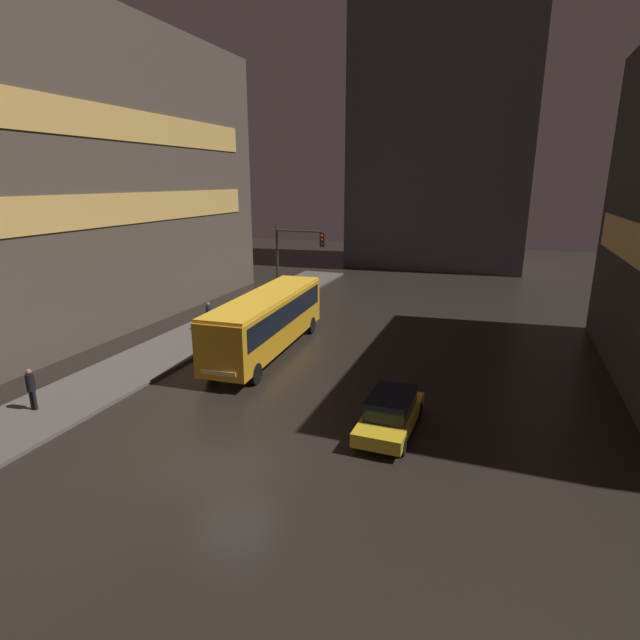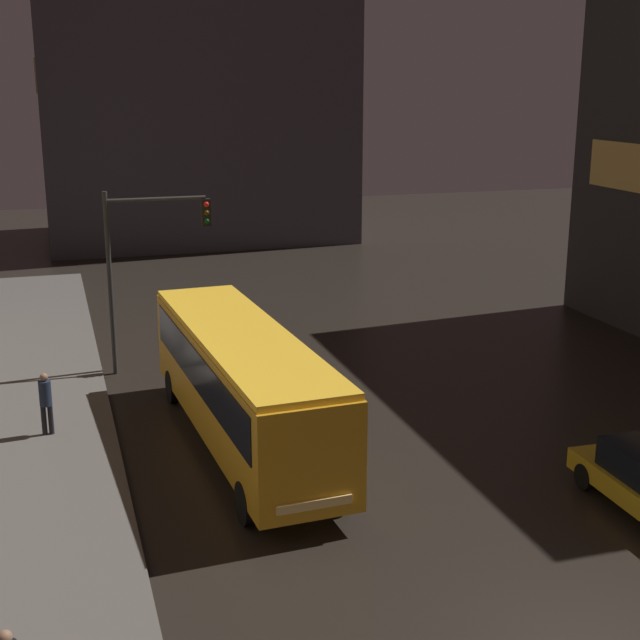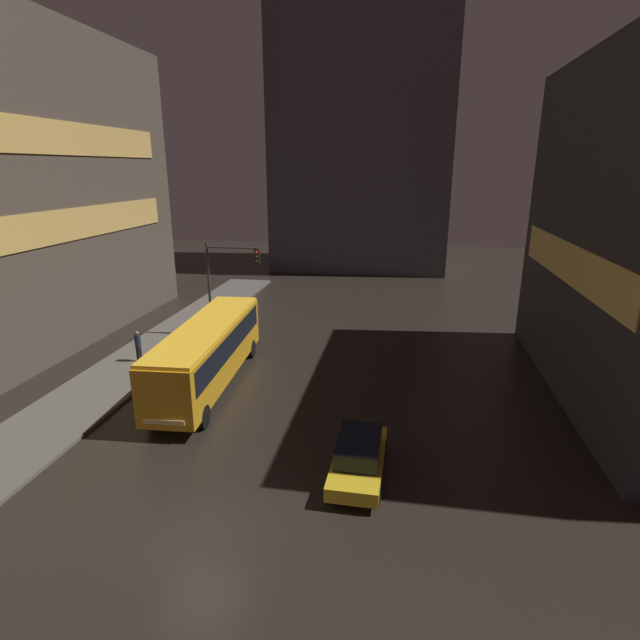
{
  "view_description": "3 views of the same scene",
  "coord_description": "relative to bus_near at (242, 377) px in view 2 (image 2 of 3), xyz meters",
  "views": [
    {
      "loc": [
        7.65,
        -12.6,
        9.01
      ],
      "look_at": [
        -0.9,
        10.7,
        2.05
      ],
      "focal_mm": 28.0,
      "sensor_mm": 36.0,
      "label": 1
    },
    {
      "loc": [
        -8.35,
        -11.45,
        9.56
      ],
      "look_at": [
        -0.89,
        12.83,
        2.7
      ],
      "focal_mm": 50.0,
      "sensor_mm": 36.0,
      "label": 2
    },
    {
      "loc": [
        5.56,
        -11.42,
        10.54
      ],
      "look_at": [
        1.18,
        14.25,
        2.56
      ],
      "focal_mm": 28.0,
      "sensor_mm": 36.0,
      "label": 3
    }
  ],
  "objects": [
    {
      "name": "bus_near",
      "position": [
        0.0,
        0.0,
        0.0
      ],
      "size": [
        3.04,
        11.25,
        3.23
      ],
      "rotation": [
        0.0,
        0.0,
        3.2
      ],
      "color": "orange",
      "rests_on": "ground"
    },
    {
      "name": "traffic_light_main",
      "position": [
        -1.59,
        7.37,
        2.17
      ],
      "size": [
        3.47,
        0.35,
        6.12
      ],
      "color": "#2D2D2D",
      "rests_on": "ground"
    },
    {
      "name": "sidewalk_left",
      "position": [
        -5.22,
        -0.42,
        -1.92
      ],
      "size": [
        4.0,
        48.0,
        0.15
      ],
      "color": "#56514C",
      "rests_on": "ground"
    },
    {
      "name": "pedestrian_mid",
      "position": [
        -5.02,
        2.13,
        -0.82
      ],
      "size": [
        0.37,
        0.37,
        1.76
      ],
      "rotation": [
        0.0,
        0.0,
        4.84
      ],
      "color": "black",
      "rests_on": "sidewalk_left"
    }
  ]
}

